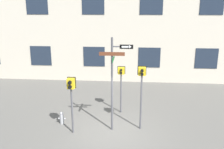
# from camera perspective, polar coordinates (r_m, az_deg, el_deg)

# --- Properties ---
(ground_plane) EXTENTS (60.00, 60.00, 0.00)m
(ground_plane) POSITION_cam_1_polar(r_m,az_deg,el_deg) (11.44, 0.20, -13.03)
(ground_plane) COLOR #595651
(street_sign_pole) EXTENTS (1.42, 1.06, 4.20)m
(street_sign_pole) POSITION_cam_1_polar(r_m,az_deg,el_deg) (10.72, 0.39, -0.60)
(street_sign_pole) COLOR #4C4C51
(street_sign_pole) RESTS_ON ground_plane
(pedestrian_signal_left) EXTENTS (0.37, 0.40, 2.54)m
(pedestrian_signal_left) POSITION_cam_1_polar(r_m,az_deg,el_deg) (10.74, -9.32, -3.53)
(pedestrian_signal_left) COLOR #4C4C51
(pedestrian_signal_left) RESTS_ON ground_plane
(pedestrian_signal_right) EXTENTS (0.38, 0.40, 2.93)m
(pedestrian_signal_right) POSITION_cam_1_polar(r_m,az_deg,el_deg) (10.95, 6.80, -1.56)
(pedestrian_signal_right) COLOR #4C4C51
(pedestrian_signal_right) RESTS_ON ground_plane
(pedestrian_signal_across) EXTENTS (0.40, 0.40, 2.47)m
(pedestrian_signal_across) POSITION_cam_1_polar(r_m,az_deg,el_deg) (12.73, 2.11, -0.58)
(pedestrian_signal_across) COLOR #4C4C51
(pedestrian_signal_across) RESTS_ON ground_plane
(fire_hydrant) EXTENTS (0.35, 0.19, 0.61)m
(fire_hydrant) POSITION_cam_1_polar(r_m,az_deg,el_deg) (12.29, -11.38, -9.72)
(fire_hydrant) COLOR #A5A5A8
(fire_hydrant) RESTS_ON ground_plane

